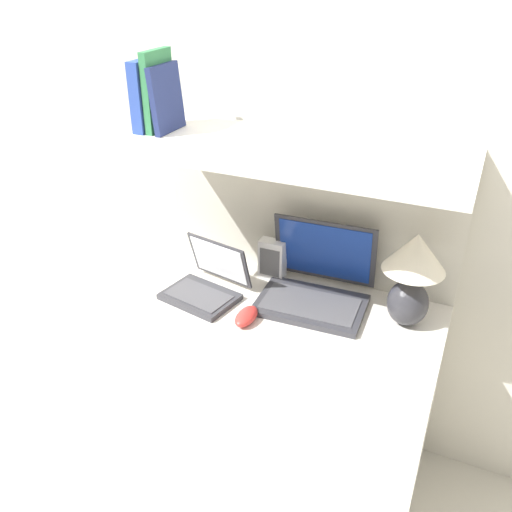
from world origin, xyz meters
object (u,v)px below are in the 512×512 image
(laptop_large, at_px, (316,286))
(book_navy, at_px, (166,99))
(book_blue, at_px, (149,95))
(table_lamp, at_px, (413,271))
(computer_mouse, at_px, (246,316))
(router_box, at_px, (272,259))
(laptop_small, at_px, (206,284))
(book_green, at_px, (158,91))

(laptop_large, relative_size, book_navy, 1.77)
(laptop_large, height_order, book_blue, book_blue)
(table_lamp, distance_m, computer_mouse, 0.56)
(table_lamp, bearing_deg, router_box, 170.43)
(laptop_small, distance_m, computer_mouse, 0.22)
(laptop_small, xyz_separation_m, book_green, (-0.20, 0.10, 0.64))
(computer_mouse, bearing_deg, router_box, 96.00)
(table_lamp, xyz_separation_m, laptop_large, (-0.32, 0.01, -0.14))
(computer_mouse, xyz_separation_m, book_green, (-0.40, 0.19, 0.66))
(laptop_small, relative_size, book_blue, 1.28)
(laptop_large, height_order, computer_mouse, laptop_large)
(laptop_small, height_order, book_navy, book_navy)
(laptop_small, distance_m, book_green, 0.68)
(computer_mouse, relative_size, book_navy, 0.56)
(book_blue, distance_m, book_navy, 0.07)
(computer_mouse, distance_m, router_box, 0.30)
(book_blue, height_order, book_navy, book_blue)
(table_lamp, bearing_deg, computer_mouse, -156.58)
(laptop_large, bearing_deg, book_green, -176.83)
(laptop_small, height_order, book_blue, book_blue)
(table_lamp, distance_m, laptop_large, 0.35)
(laptop_small, distance_m, book_blue, 0.68)
(book_green, relative_size, book_navy, 1.19)
(book_green, bearing_deg, book_blue, 180.00)
(book_navy, bearing_deg, computer_mouse, -26.73)
(book_blue, distance_m, book_green, 0.04)
(table_lamp, xyz_separation_m, book_blue, (-0.92, -0.02, 0.47))
(laptop_small, xyz_separation_m, router_box, (0.17, 0.21, 0.04))
(book_green, distance_m, book_navy, 0.04)
(laptop_small, relative_size, computer_mouse, 2.42)
(table_lamp, height_order, laptop_large, table_lamp)
(laptop_small, distance_m, router_box, 0.27)
(table_lamp, relative_size, book_navy, 1.52)
(computer_mouse, height_order, book_green, book_green)
(computer_mouse, xyz_separation_m, book_blue, (-0.44, 0.19, 0.65))
(computer_mouse, height_order, book_blue, book_blue)
(computer_mouse, xyz_separation_m, router_box, (-0.03, 0.30, 0.06))
(table_lamp, height_order, computer_mouse, table_lamp)
(laptop_small, bearing_deg, table_lamp, 9.82)
(laptop_large, height_order, router_box, laptop_large)
(laptop_small, relative_size, router_box, 1.88)
(computer_mouse, relative_size, book_green, 0.47)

